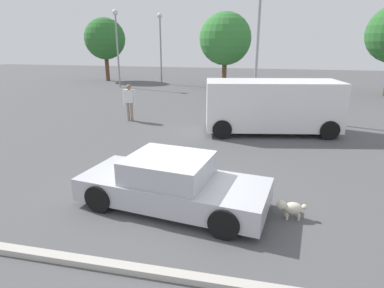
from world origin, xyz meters
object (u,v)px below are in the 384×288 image
at_px(dog, 290,208).
at_px(van_white, 272,105).
at_px(light_post_far, 117,35).
at_px(pedestrian, 129,99).
at_px(sedan_foreground, 172,184).
at_px(light_post_mid, 160,36).
at_px(light_post_near, 259,27).

bearing_deg(dog, van_white, -95.35).
height_order(dog, light_post_far, light_post_far).
height_order(pedestrian, light_post_far, light_post_far).
relative_size(dog, pedestrian, 0.38).
distance_m(dog, light_post_far, 22.70).
xyz_separation_m(sedan_foreground, light_post_mid, (-7.10, 21.43, 3.51)).
height_order(sedan_foreground, van_white, van_white).
distance_m(pedestrian, light_post_far, 12.54).
bearing_deg(pedestrian, light_post_mid, -3.29).
bearing_deg(light_post_mid, van_white, -56.89).
bearing_deg(light_post_mid, sedan_foreground, -71.67).
bearing_deg(sedan_foreground, pedestrian, 127.61).
bearing_deg(light_post_mid, light_post_near, -52.54).
xyz_separation_m(dog, pedestrian, (-6.97, 7.72, 0.79)).
distance_m(sedan_foreground, dog, 2.68).
distance_m(dog, light_post_mid, 23.85).
bearing_deg(light_post_near, dog, -83.33).
bearing_deg(dog, light_post_mid, -73.88).
distance_m(pedestrian, light_post_mid, 14.30).
bearing_deg(light_post_near, van_white, -75.62).
relative_size(light_post_near, light_post_far, 1.06).
height_order(sedan_foreground, light_post_near, light_post_near).
distance_m(pedestrian, light_post_near, 7.10).
height_order(dog, light_post_mid, light_post_mid).
bearing_deg(light_post_far, sedan_foreground, -62.16).
distance_m(van_white, pedestrian, 6.64).
distance_m(sedan_foreground, light_post_mid, 22.85).
bearing_deg(light_post_near, light_post_mid, 127.46).
xyz_separation_m(sedan_foreground, light_post_near, (1.46, 10.25, 3.76)).
relative_size(pedestrian, light_post_near, 0.27).
distance_m(sedan_foreground, van_white, 7.42).
bearing_deg(dog, light_post_near, -91.71).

